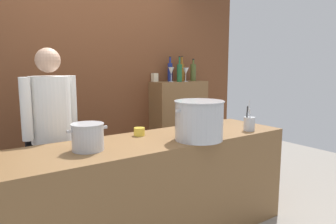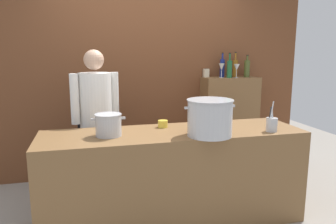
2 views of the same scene
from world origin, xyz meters
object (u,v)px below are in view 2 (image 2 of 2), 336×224
at_px(stockpot_large, 210,118).
at_px(wine_bottle_green, 229,69).
at_px(chef, 96,115).
at_px(wine_glass_short, 237,68).
at_px(wine_glass_wide, 222,67).
at_px(spice_tin_cream, 206,73).
at_px(wine_bottle_olive, 247,68).
at_px(butter_jar, 163,124).
at_px(stockpot_small, 109,125).
at_px(wine_bottle_cobalt, 222,68).
at_px(wine_bottle_amber, 235,68).
at_px(utensil_crock, 272,124).

height_order(stockpot_large, wine_bottle_green, wine_bottle_green).
height_order(chef, wine_glass_short, chef).
relative_size(stockpot_large, wine_glass_wide, 2.47).
bearing_deg(chef, spice_tin_cream, -174.50).
relative_size(stockpot_large, wine_bottle_olive, 1.57).
bearing_deg(butter_jar, stockpot_small, -159.60).
relative_size(stockpot_large, wine_bottle_cobalt, 1.43).
relative_size(wine_bottle_olive, wine_glass_short, 1.64).
height_order(wine_bottle_olive, wine_glass_wide, wine_bottle_olive).
height_order(wine_bottle_green, spice_tin_cream, wine_bottle_green).
height_order(wine_bottle_olive, spice_tin_cream, wine_bottle_olive).
height_order(stockpot_small, wine_bottle_amber, wine_bottle_amber).
xyz_separation_m(utensil_crock, wine_bottle_olive, (0.45, 1.39, 0.45)).
height_order(wine_bottle_green, wine_glass_short, wine_bottle_green).
distance_m(chef, spice_tin_cream, 1.68).
distance_m(wine_bottle_cobalt, wine_bottle_olive, 0.33).
relative_size(utensil_crock, wine_glass_wide, 1.50).
distance_m(chef, wine_glass_short, 1.95).
height_order(stockpot_small, wine_glass_short, wine_glass_short).
height_order(stockpot_small, wine_glass_wide, wine_glass_wide).
xyz_separation_m(butter_jar, spice_tin_cream, (0.87, 1.11, 0.42)).
relative_size(wine_bottle_green, wine_glass_short, 1.80).
height_order(utensil_crock, wine_bottle_amber, wine_bottle_amber).
bearing_deg(wine_bottle_amber, chef, -162.41).
distance_m(utensil_crock, wine_glass_short, 1.41).
relative_size(wine_bottle_cobalt, wine_bottle_green, 1.00).
distance_m(stockpot_small, wine_bottle_cobalt, 2.11).
bearing_deg(wine_bottle_olive, chef, -165.40).
distance_m(butter_jar, wine_glass_short, 1.58).
relative_size(wine_bottle_green, wine_glass_wide, 1.73).
xyz_separation_m(stockpot_small, spice_tin_cream, (1.41, 1.31, 0.35)).
bearing_deg(spice_tin_cream, utensil_crock, -86.78).
distance_m(stockpot_large, wine_bottle_cobalt, 1.70).
bearing_deg(chef, wine_glass_short, 175.27).
xyz_separation_m(wine_bottle_cobalt, wine_bottle_green, (0.03, -0.17, -0.01)).
height_order(stockpot_small, butter_jar, stockpot_small).
bearing_deg(stockpot_small, wine_glass_wide, 36.61).
height_order(chef, utensil_crock, chef).
relative_size(utensil_crock, wine_bottle_amber, 0.85).
distance_m(stockpot_large, wine_bottle_green, 1.57).
bearing_deg(chef, stockpot_small, 79.53).
xyz_separation_m(wine_bottle_green, wine_bottle_olive, (0.29, 0.08, -0.00)).
height_order(stockpot_small, wine_bottle_olive, wine_bottle_olive).
distance_m(stockpot_large, wine_glass_short, 1.62).
height_order(chef, wine_bottle_amber, chef).
relative_size(stockpot_small, spice_tin_cream, 2.71).
bearing_deg(spice_tin_cream, wine_bottle_olive, -13.99).
bearing_deg(wine_bottle_olive, wine_bottle_amber, 153.06).
xyz_separation_m(stockpot_large, stockpot_small, (-0.87, 0.21, -0.06)).
relative_size(chef, wine_bottle_amber, 4.94).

